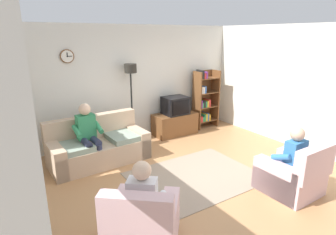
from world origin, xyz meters
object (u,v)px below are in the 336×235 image
tv (175,105)px  armchair_near_window (143,225)px  couch (99,147)px  tv_stand (175,124)px  person_in_left_armchair (144,198)px  person_in_right_armchair (289,156)px  person_on_couch (88,132)px  armchair_near_bookshelf (292,176)px  bookshelf (204,100)px  floor_lamp (131,82)px

tv → armchair_near_window: 4.03m
couch → tv_stand: bearing=13.6°
person_in_left_armchair → person_in_right_armchair: bearing=-4.5°
person_on_couch → tv: bearing=14.4°
armchair_near_window → person_in_right_armchair: person_in_right_armchair is taller
person_in_left_armchair → couch: bearing=83.3°
armchair_near_window → couch: bearing=82.2°
tv_stand → armchair_near_window: size_ratio=0.93×
armchair_near_bookshelf → person_in_left_armchair: person_in_left_armchair is taller
couch → person_in_left_armchair: size_ratio=1.73×
person_in_left_armchair → bookshelf: bearing=41.6°
armchair_near_bookshelf → person_in_left_armchair: (-2.53, 0.29, 0.32)m
bookshelf → person_on_couch: bookshelf is taller
person_in_left_armchair → person_in_right_armchair: size_ratio=1.00×
tv_stand → tv: size_ratio=1.83×
person_in_right_armchair → tv_stand: bearing=90.5°
armchair_near_bookshelf → person_on_couch: person_on_couch is taller
armchair_near_window → bookshelf: bearing=41.8°
couch → tv: bearing=13.0°
bookshelf → tv_stand: bearing=-176.0°
person_on_couch → floor_lamp: bearing=30.3°
tv → person_in_right_armchair: bearing=-89.5°
tv_stand → floor_lamp: size_ratio=0.59×
bookshelf → person_in_left_armchair: 4.69m
tv_stand → armchair_near_bookshelf: armchair_near_bookshelf is taller
floor_lamp → armchair_near_window: 3.69m
tv_stand → couch: bearing=-166.4°
bookshelf → floor_lamp: floor_lamp is taller
tv_stand → person_in_right_armchair: person_in_right_armchair is taller
person_on_couch → couch: bearing=27.5°
couch → tv_stand: (2.20, 0.53, -0.04)m
tv → armchair_near_bookshelf: size_ratio=0.67×
tv_stand → person_in_left_armchair: (-2.50, -3.04, 0.33)m
couch → tv: size_ratio=3.23×
bookshelf → person_in_left_armchair: size_ratio=1.42×
armchair_near_bookshelf → person_on_couch: (-2.44, 2.69, 0.41)m
couch → armchair_near_bookshelf: bearing=-51.4°
bookshelf → person_on_couch: (-3.42, -0.71, -0.07)m
person_in_right_armchair → armchair_near_window: bearing=177.1°
armchair_near_bookshelf → person_on_couch: size_ratio=0.73×
tv → tv_stand: bearing=90.0°
tv_stand → bookshelf: bookshelf is taller
tv_stand → floor_lamp: bearing=175.0°
tv_stand → floor_lamp: 1.64m
armchair_near_window → person_in_right_armchair: (2.58, -0.13, 0.32)m
person_on_couch → person_in_right_armchair: bearing=-46.8°
floor_lamp → person_in_left_armchair: (-1.35, -3.14, -0.85)m
person_in_left_armchair → armchair_near_window: bearing=-129.4°
couch → floor_lamp: size_ratio=1.05×
couch → armchair_near_window: same height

